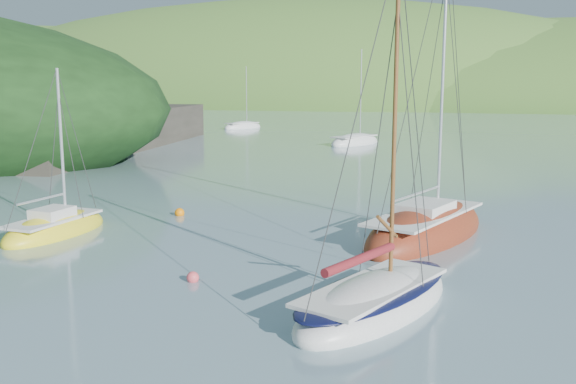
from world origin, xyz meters
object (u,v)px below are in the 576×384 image
(sailboat_yellow, at_px, (55,230))
(distant_sloop_a, at_px, (355,143))
(sloop_red, at_px, (426,232))
(distant_sloop_c, at_px, (243,127))
(daysailer_white, at_px, (375,302))

(sailboat_yellow, distance_m, distant_sloop_a, 40.71)
(sloop_red, xyz_separation_m, distant_sloop_c, (-30.73, 52.50, -0.07))
(sloop_red, distance_m, distant_sloop_a, 38.09)
(distant_sloop_a, distance_m, distant_sloop_c, 25.04)
(distant_sloop_a, bearing_deg, daysailer_white, -54.06)
(daysailer_white, distance_m, sloop_red, 8.73)
(sailboat_yellow, bearing_deg, distant_sloop_c, 107.48)
(distant_sloop_a, bearing_deg, sloop_red, -50.51)
(daysailer_white, xyz_separation_m, distant_sloop_c, (-30.52, 61.23, -0.07))
(daysailer_white, bearing_deg, distant_sloop_a, 122.98)
(daysailer_white, relative_size, distant_sloop_c, 1.17)
(sloop_red, relative_size, distant_sloop_a, 1.27)
(sloop_red, xyz_separation_m, distant_sloop_a, (-11.68, 36.25, -0.06))
(sloop_red, relative_size, distant_sloop_c, 1.45)
(daysailer_white, relative_size, sailboat_yellow, 1.41)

